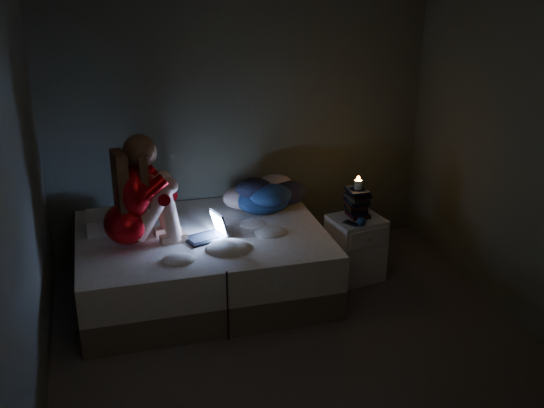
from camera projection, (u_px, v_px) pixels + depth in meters
name	position (u px, v px, depth m)	size (l,w,h in m)	color
floor	(301.00, 354.00, 4.89)	(3.60, 3.80, 0.02)	#3C3532
wall_back	(241.00, 120.00, 6.11)	(3.60, 0.02, 2.60)	#44473F
wall_front	(449.00, 346.00, 2.69)	(3.60, 0.02, 2.60)	#44473F
wall_left	(19.00, 217.00, 3.96)	(0.02, 3.80, 2.60)	#44473F
wall_right	(538.00, 166.00, 4.85)	(0.02, 3.80, 2.60)	#44473F
bed	(203.00, 263.00, 5.63)	(2.05, 1.54, 0.56)	#B4AFA5
pillow	(115.00, 221.00, 5.59)	(0.46, 0.33, 0.13)	white
woman	(124.00, 193.00, 5.12)	(0.57, 0.37, 0.91)	#830206
laptop	(204.00, 227.00, 5.36)	(0.32, 0.23, 0.23)	black
clothes_pile	(263.00, 193.00, 5.94)	(0.54, 0.43, 0.33)	navy
nightstand	(355.00, 248.00, 5.89)	(0.44, 0.39, 0.58)	silver
book_stack	(357.00, 202.00, 5.78)	(0.19, 0.25, 0.26)	black
candle	(358.00, 183.00, 5.71)	(0.07, 0.07, 0.08)	beige
phone	(349.00, 223.00, 5.67)	(0.07, 0.14, 0.01)	black
blue_orb	(358.00, 222.00, 5.61)	(0.08, 0.08, 0.08)	navy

